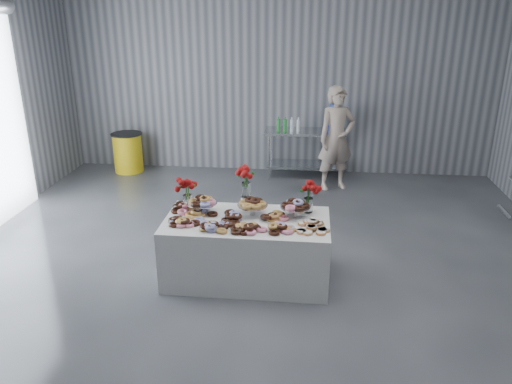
# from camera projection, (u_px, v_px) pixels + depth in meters

# --- Properties ---
(ground) EXTENTS (9.00, 9.00, 0.00)m
(ground) POSITION_uv_depth(u_px,v_px,m) (252.00, 292.00, 5.70)
(ground) COLOR #37393F
(ground) RESTS_ON ground
(room_walls) EXTENTS (8.04, 9.04, 4.02)m
(room_walls) POSITION_uv_depth(u_px,v_px,m) (225.00, 52.00, 4.85)
(room_walls) COLOR gray
(room_walls) RESTS_ON ground
(display_table) EXTENTS (1.90, 1.01, 0.75)m
(display_table) POSITION_uv_depth(u_px,v_px,m) (247.00, 249.00, 5.88)
(display_table) COLOR white
(display_table) RESTS_ON ground
(prep_table) EXTENTS (1.50, 0.60, 0.90)m
(prep_table) POSITION_uv_depth(u_px,v_px,m) (305.00, 145.00, 9.24)
(prep_table) COLOR silver
(prep_table) RESTS_ON ground
(donut_mounds) EXTENTS (1.81, 0.81, 0.09)m
(donut_mounds) POSITION_uv_depth(u_px,v_px,m) (246.00, 218.00, 5.68)
(donut_mounds) COLOR gold
(donut_mounds) RESTS_ON display_table
(cake_stand_left) EXTENTS (0.36, 0.36, 0.17)m
(cake_stand_left) POSITION_uv_depth(u_px,v_px,m) (202.00, 202.00, 5.89)
(cake_stand_left) COLOR silver
(cake_stand_left) RESTS_ON display_table
(cake_stand_mid) EXTENTS (0.36, 0.36, 0.17)m
(cake_stand_mid) POSITION_uv_depth(u_px,v_px,m) (253.00, 204.00, 5.83)
(cake_stand_mid) COLOR silver
(cake_stand_mid) RESTS_ON display_table
(cake_stand_right) EXTENTS (0.36, 0.36, 0.17)m
(cake_stand_right) POSITION_uv_depth(u_px,v_px,m) (295.00, 206.00, 5.78)
(cake_stand_right) COLOR silver
(cake_stand_right) RESTS_ON display_table
(danish_pile) EXTENTS (0.48, 0.48, 0.11)m
(danish_pile) POSITION_uv_depth(u_px,v_px,m) (312.00, 224.00, 5.51)
(danish_pile) COLOR silver
(danish_pile) RESTS_ON display_table
(bouquet_left) EXTENTS (0.26, 0.26, 0.42)m
(bouquet_left) POSITION_uv_depth(u_px,v_px,m) (187.00, 186.00, 5.95)
(bouquet_left) COLOR white
(bouquet_left) RESTS_ON display_table
(bouquet_right) EXTENTS (0.26, 0.26, 0.42)m
(bouquet_right) POSITION_uv_depth(u_px,v_px,m) (309.00, 189.00, 5.85)
(bouquet_right) COLOR white
(bouquet_right) RESTS_ON display_table
(bouquet_center) EXTENTS (0.26, 0.26, 0.57)m
(bouquet_center) POSITION_uv_depth(u_px,v_px,m) (246.00, 179.00, 5.94)
(bouquet_center) COLOR silver
(bouquet_center) RESTS_ON display_table
(water_jug) EXTENTS (0.28, 0.28, 0.55)m
(water_jug) POSITION_uv_depth(u_px,v_px,m) (334.00, 118.00, 9.00)
(water_jug) COLOR blue
(water_jug) RESTS_ON prep_table
(drink_bottles) EXTENTS (0.54, 0.08, 0.27)m
(drink_bottles) POSITION_uv_depth(u_px,v_px,m) (288.00, 124.00, 9.03)
(drink_bottles) COLOR #268C33
(drink_bottles) RESTS_ON prep_table
(person) EXTENTS (0.77, 0.65, 1.80)m
(person) POSITION_uv_depth(u_px,v_px,m) (336.00, 139.00, 8.59)
(person) COLOR #CC8C93
(person) RESTS_ON ground
(trash_barrel) EXTENTS (0.59, 0.59, 0.76)m
(trash_barrel) POSITION_uv_depth(u_px,v_px,m) (128.00, 152.00, 9.65)
(trash_barrel) COLOR yellow
(trash_barrel) RESTS_ON ground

